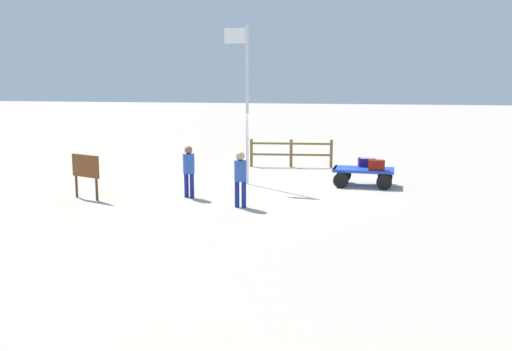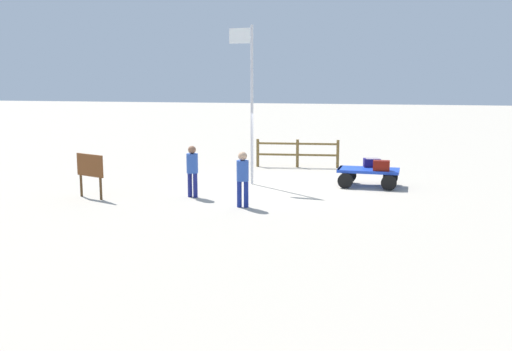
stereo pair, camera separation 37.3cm
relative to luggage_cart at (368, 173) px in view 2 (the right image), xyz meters
The scene contains 10 objects.
ground_plane 2.94m from the luggage_cart, 10.11° to the left, with size 120.00×120.00×0.00m, color #BAAE9C.
luggage_cart is the anchor object (origin of this frame).
suitcase_dark 0.65m from the luggage_cart, 143.37° to the left, with size 0.56×0.33×0.35m.
suitcase_tan 0.56m from the luggage_cart, 101.48° to the right, with size 0.57×0.46×0.30m.
suitcase_olive 0.59m from the luggage_cart, 109.17° to the right, with size 0.55×0.38×0.30m.
worker_lead 6.18m from the luggage_cart, 29.32° to the left, with size 0.44×0.44×1.64m.
worker_trailing 5.41m from the luggage_cart, 49.48° to the left, with size 0.38×0.38×1.64m.
flagpole 4.93m from the luggage_cart, ahead, with size 0.85×0.12×5.50m.
signboard 9.28m from the luggage_cart, 24.18° to the left, with size 1.09×0.51×1.39m.
wooden_fence 4.83m from the luggage_cart, 51.82° to the right, with size 3.45×0.42×1.17m.
Camera 2 is at (-3.21, 20.04, 3.82)m, focal length 41.49 mm.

